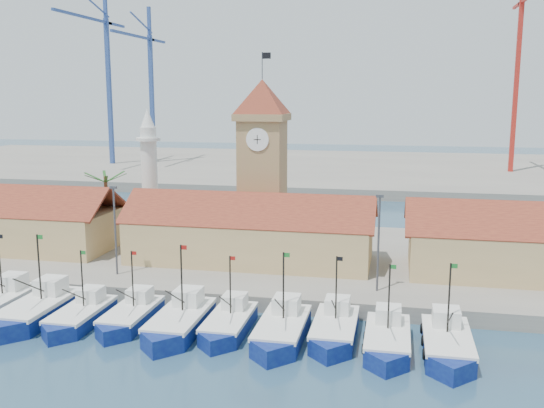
# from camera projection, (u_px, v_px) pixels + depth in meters

# --- Properties ---
(ground) EXTENTS (400.00, 400.00, 0.00)m
(ground) POSITION_uv_depth(u_px,v_px,m) (191.00, 345.00, 47.69)
(ground) COLOR navy
(ground) RESTS_ON ground
(quay) EXTENTS (140.00, 32.00, 1.50)m
(quay) POSITION_uv_depth(u_px,v_px,m) (259.00, 257.00, 70.69)
(quay) COLOR gray
(quay) RESTS_ON ground
(terminal) EXTENTS (240.00, 80.00, 2.00)m
(terminal) POSITION_uv_depth(u_px,v_px,m) (335.00, 169.00, 153.53)
(terminal) COLOR gray
(terminal) RESTS_ON ground
(boat_1) EXTENTS (3.83, 10.50, 7.95)m
(boat_1) POSITION_uv_depth(u_px,v_px,m) (36.00, 312.00, 52.60)
(boat_1) COLOR navy
(boat_1) RESTS_ON ground
(boat_2) EXTENTS (3.26, 8.93, 6.76)m
(boat_2) POSITION_uv_depth(u_px,v_px,m) (79.00, 317.00, 51.64)
(boat_2) COLOR navy
(boat_2) RESTS_ON ground
(boat_3) EXTENTS (3.24, 8.87, 6.71)m
(boat_3) POSITION_uv_depth(u_px,v_px,m) (130.00, 318.00, 51.62)
(boat_3) COLOR navy
(boat_3) RESTS_ON ground
(boat_4) EXTENTS (3.71, 10.16, 7.69)m
(boat_4) POSITION_uv_depth(u_px,v_px,m) (179.00, 324.00, 49.94)
(boat_4) COLOR navy
(boat_4) RESTS_ON ground
(boat_5) EXTENTS (3.25, 8.91, 6.74)m
(boat_5) POSITION_uv_depth(u_px,v_px,m) (228.00, 325.00, 49.89)
(boat_5) COLOR navy
(boat_5) RESTS_ON ground
(boat_6) EXTENTS (3.62, 9.91, 7.50)m
(boat_6) POSITION_uv_depth(u_px,v_px,m) (281.00, 332.00, 48.27)
(boat_6) COLOR navy
(boat_6) RESTS_ON ground
(boat_7) EXTENTS (3.42, 9.38, 7.09)m
(boat_7) POSITION_uv_depth(u_px,v_px,m) (334.00, 331.00, 48.52)
(boat_7) COLOR navy
(boat_7) RESTS_ON ground
(boat_8) EXTENTS (3.39, 9.30, 7.03)m
(boat_8) POSITION_uv_depth(u_px,v_px,m) (387.00, 342.00, 46.45)
(boat_8) COLOR navy
(boat_8) RESTS_ON ground
(boat_9) EXTENTS (3.57, 9.77, 7.39)m
(boat_9) POSITION_uv_depth(u_px,v_px,m) (448.00, 346.00, 45.51)
(boat_9) COLOR navy
(boat_9) RESTS_ON ground
(hall_center) EXTENTS (27.04, 10.13, 7.61)m
(hall_center) POSITION_uv_depth(u_px,v_px,m) (251.00, 238.00, 66.26)
(hall_center) COLOR tan
(hall_center) RESTS_ON quay
(clock_tower) EXTENTS (5.80, 5.80, 22.70)m
(clock_tower) POSITION_uv_depth(u_px,v_px,m) (262.00, 160.00, 70.63)
(clock_tower) COLOR #9E7651
(clock_tower) RESTS_ON quay
(minaret) EXTENTS (3.00, 3.00, 16.30)m
(minaret) POSITION_uv_depth(u_px,v_px,m) (149.00, 173.00, 75.96)
(minaret) COLOR silver
(minaret) RESTS_ON quay
(palm_tree) EXTENTS (5.60, 5.03, 8.39)m
(palm_tree) POSITION_uv_depth(u_px,v_px,m) (107.00, 202.00, 75.64)
(palm_tree) COLOR brown
(palm_tree) RESTS_ON quay
(lamp_posts) EXTENTS (80.70, 0.25, 9.03)m
(lamp_posts) POSITION_uv_depth(u_px,v_px,m) (236.00, 232.00, 58.01)
(lamp_posts) COLOR #3F3F44
(lamp_posts) RESTS_ON quay
(crane_blue_far) EXTENTS (1.00, 34.24, 43.30)m
(crane_blue_far) POSITION_uv_depth(u_px,v_px,m) (105.00, 68.00, 151.20)
(crane_blue_far) COLOR #2E498D
(crane_blue_far) RESTS_ON terminal
(crane_blue_near) EXTENTS (1.00, 31.61, 39.62)m
(crane_blue_near) POSITION_uv_depth(u_px,v_px,m) (149.00, 78.00, 155.87)
(crane_blue_near) COLOR #2E498D
(crane_blue_near) RESTS_ON terminal
(crane_red_right) EXTENTS (1.00, 34.56, 45.72)m
(crane_red_right) POSITION_uv_depth(u_px,v_px,m) (519.00, 58.00, 134.26)
(crane_red_right) COLOR red
(crane_red_right) RESTS_ON terminal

